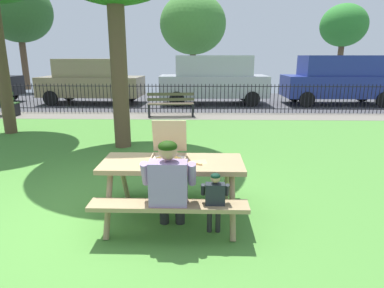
{
  "coord_description": "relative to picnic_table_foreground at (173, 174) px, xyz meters",
  "views": [
    {
      "loc": [
        1.26,
        -3.99,
        2.07
      ],
      "look_at": [
        1.12,
        0.94,
        0.75
      ],
      "focal_mm": 30.96,
      "sensor_mm": 36.0,
      "label": 1
    }
  ],
  "objects": [
    {
      "name": "parked_car_left",
      "position": [
        -4.5,
        10.64,
        0.41
      ],
      "size": [
        4.47,
        2.06,
        1.94
      ],
      "color": "#96835F",
      "rests_on": "ground"
    },
    {
      "name": "far_tree_center",
      "position": [
        8.68,
        16.76,
        3.15
      ],
      "size": [
        2.69,
        2.69,
        5.0
      ],
      "color": "brown",
      "rests_on": "ground"
    },
    {
      "name": "pizza_box_open",
      "position": [
        -0.05,
        0.05,
        0.27
      ],
      "size": [
        0.45,
        0.51,
        0.5
      ],
      "color": "tan",
      "rests_on": "picnic_table_foreground"
    },
    {
      "name": "parked_car_right",
      "position": [
        6.27,
        10.64,
        0.5
      ],
      "size": [
        4.61,
        1.98,
        2.08
      ],
      "color": "navy",
      "rests_on": "ground"
    },
    {
      "name": "adult_at_table",
      "position": [
        0.0,
        -0.5,
        0.06
      ],
      "size": [
        0.61,
        0.59,
        1.19
      ],
      "color": "#252525",
      "rests_on": "ground"
    },
    {
      "name": "far_tree_left",
      "position": [
        -10.6,
        16.76,
        3.99
      ],
      "size": [
        3.96,
        3.96,
        6.39
      ],
      "color": "brown",
      "rests_on": "ground"
    },
    {
      "name": "pizza_slice_on_table",
      "position": [
        0.33,
        -0.04,
        0.18
      ],
      "size": [
        0.27,
        0.28,
        0.02
      ],
      "color": "#F4E170",
      "rests_on": "picnic_table_foreground"
    },
    {
      "name": "picnic_table_foreground",
      "position": [
        0.0,
        0.0,
        0.0
      ],
      "size": [
        1.81,
        1.49,
        0.79
      ],
      "color": "#9B815A",
      "rests_on": "ground"
    },
    {
      "name": "cobblestone_walkway",
      "position": [
        -0.89,
        7.56,
        -0.6
      ],
      "size": [
        28.0,
        1.4,
        0.01
      ],
      "primitive_type": "cube",
      "color": "slate"
    },
    {
      "name": "iron_fence_streetside",
      "position": [
        -0.89,
        8.26,
        -0.05
      ],
      "size": [
        20.94,
        0.03,
        1.07
      ],
      "color": "black",
      "rests_on": "ground"
    },
    {
      "name": "child_at_table",
      "position": [
        0.52,
        -0.53,
        -0.09
      ],
      "size": [
        0.32,
        0.31,
        0.83
      ],
      "color": "#292929",
      "rests_on": "ground"
    },
    {
      "name": "parked_car_center",
      "position": [
        0.88,
        10.64,
        0.5
      ],
      "size": [
        4.67,
        2.1,
        2.08
      ],
      "color": "#B7BABF",
      "rests_on": "ground"
    },
    {
      "name": "ground",
      "position": [
        -0.89,
        2.12,
        -0.61
      ],
      "size": [
        28.0,
        12.28,
        0.02
      ],
      "primitive_type": "cube",
      "color": "#4B8736"
    },
    {
      "name": "park_bench_center",
      "position": [
        -0.7,
        7.42,
        -0.18
      ],
      "size": [
        1.63,
        0.6,
        0.85
      ],
      "color": "brown",
      "rests_on": "ground"
    },
    {
      "name": "street_asphalt",
      "position": [
        -0.89,
        11.62,
        -0.6
      ],
      "size": [
        28.0,
        6.72,
        0.01
      ],
      "primitive_type": "cube",
      "color": "#424247"
    },
    {
      "name": "far_tree_midleft",
      "position": [
        -0.16,
        16.76,
        3.27
      ],
      "size": [
        3.91,
        3.91,
        5.64
      ],
      "color": "brown",
      "rests_on": "ground"
    }
  ]
}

